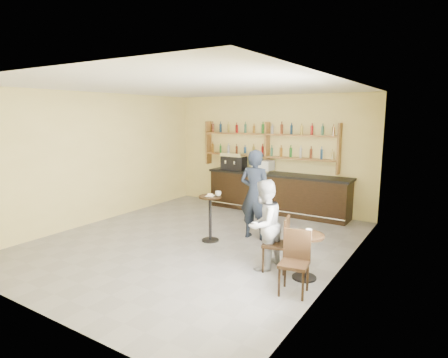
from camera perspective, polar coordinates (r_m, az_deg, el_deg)
The scene contains 23 objects.
floor at distance 8.10m, azimuth -4.29°, elevation -9.44°, with size 7.00×7.00×0.00m, color slate.
ceiling at distance 7.67m, azimuth -4.61°, elevation 13.77°, with size 7.00×7.00×0.00m, color white.
wall_back at distance 10.71m, azimuth 6.88°, elevation 4.02°, with size 7.00×7.00×0.00m, color #F7E48C.
wall_front at distance 5.39m, azimuth -27.37°, elevation -2.70°, with size 7.00×7.00×0.00m, color #F7E48C.
wall_left at distance 9.81m, azimuth -18.64°, elevation 3.05°, with size 7.00×7.00×0.00m, color #F7E48C.
wall_right at distance 6.41m, azimuth 17.57°, elevation -0.23°, with size 7.00×7.00×0.00m, color #F7E48C.
window_pane at distance 5.26m, azimuth 14.15°, elevation -1.07°, with size 2.00×2.00×0.00m, color white.
window_frame at distance 5.26m, azimuth 14.09°, elevation -1.07°, with size 0.04×1.70×2.10m, color black, non-canonical shape.
shelf_unit at distance 10.57m, azimuth 6.60°, elevation 5.10°, with size 4.00×0.26×1.40m, color brown, non-canonical shape.
liquor_bottles at distance 10.56m, azimuth 6.62°, elevation 6.01°, with size 3.68×0.10×1.00m, color #8C5919, non-canonical shape.
bar_counter at distance 10.37m, azimuth 8.08°, elevation -2.10°, with size 4.02×0.78×1.09m, color black, non-canonical shape.
espresso_machine at distance 10.88m, azimuth 1.52°, elevation 2.74°, with size 0.67×0.43×0.48m, color black, non-canonical shape.
pastry_case at distance 10.44m, azimuth 5.99°, elevation 1.97°, with size 0.55×0.44×0.33m, color silver, non-canonical shape.
pedestal_table at distance 7.97m, azimuth -2.12°, elevation -6.04°, with size 0.48×0.48×0.98m, color black, non-canonical shape.
napkin at distance 7.85m, azimuth -2.14°, elevation -2.58°, with size 0.17×0.17×0.00m, color white.
donut at distance 7.83m, azimuth -2.13°, elevation -2.42°, with size 0.13×0.13×0.05m, color #E6AF54.
cup_pedestal at distance 7.85m, azimuth -0.89°, elevation -2.22°, with size 0.13×0.13×0.10m, color white.
man_main at distance 8.06m, azimuth 4.78°, elevation -2.36°, with size 0.71×0.47×1.94m, color black.
cafe_table at distance 6.37m, azimuth 12.23°, elevation -11.45°, with size 0.60×0.60×0.76m, color black, non-canonical shape.
cup_cafe at distance 6.22m, azimuth 12.81°, elevation -7.86°, with size 0.10×0.10×0.09m, color white.
chair_west at distance 6.57m, azimuth 7.86°, elevation -9.73°, with size 0.41×0.41×0.95m, color black, non-canonical shape.
chair_south at distance 5.80m, azimuth 10.63°, elevation -12.55°, with size 0.41×0.41×0.95m, color black, non-canonical shape.
patron_second at distance 6.55m, azimuth 6.08°, elevation -6.93°, with size 0.76×0.60×1.57m, color #A3A4A9.
Camera 1 is at (4.59, -6.11, 2.66)m, focal length 30.00 mm.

